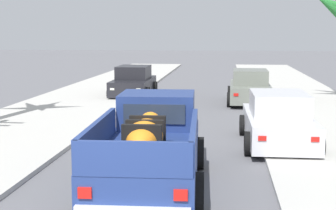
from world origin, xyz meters
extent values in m
cube|color=beige|center=(-5.07, 12.00, 0.06)|extent=(4.85, 60.00, 0.12)
cube|color=beige|center=(5.07, 12.00, 0.06)|extent=(4.85, 60.00, 0.12)
cube|color=silver|center=(-4.04, 12.00, 0.05)|extent=(0.16, 60.00, 0.10)
cube|color=silver|center=(4.04, 12.00, 0.05)|extent=(0.16, 60.00, 0.10)
cube|color=navy|center=(0.10, 4.12, 0.60)|extent=(2.14, 5.18, 0.80)
cube|color=navy|center=(0.03, 5.72, 1.40)|extent=(1.78, 1.57, 0.80)
cube|color=#283342|center=(0.07, 4.96, 1.42)|extent=(1.38, 0.12, 0.44)
cube|color=#283342|center=(0.00, 6.48, 1.42)|extent=(1.46, 0.12, 0.48)
cube|color=navy|center=(-0.77, 3.22, 1.28)|extent=(0.24, 3.30, 0.56)
cube|color=navy|center=(1.05, 3.30, 1.28)|extent=(0.24, 3.30, 0.56)
cube|color=navy|center=(0.21, 1.61, 1.28)|extent=(1.88, 0.18, 0.56)
cylinder|color=black|center=(-0.94, 5.60, 0.38)|extent=(0.29, 0.77, 0.76)
cylinder|color=black|center=(1.01, 5.69, 0.38)|extent=(0.29, 0.77, 0.76)
cylinder|color=black|center=(-0.81, 2.67, 0.38)|extent=(0.29, 0.77, 0.76)
cylinder|color=black|center=(1.14, 2.76, 0.38)|extent=(0.29, 0.77, 0.76)
cube|color=red|center=(-0.53, 1.52, 0.74)|extent=(0.22, 0.05, 0.18)
cube|color=red|center=(0.96, 1.58, 0.74)|extent=(0.22, 0.05, 0.18)
ellipsoid|color=orange|center=(0.14, 3.21, 1.30)|extent=(0.77, 1.73, 0.60)
sphere|color=orange|center=(0.10, 4.16, 1.38)|extent=(0.44, 0.44, 0.44)
cube|color=black|center=(0.16, 2.74, 1.30)|extent=(0.72, 0.15, 0.61)
cube|color=black|center=(0.14, 3.21, 1.30)|extent=(0.72, 0.15, 0.61)
cube|color=black|center=(0.12, 3.68, 1.30)|extent=(0.72, 0.15, 0.61)
cube|color=silver|center=(3.14, 8.41, 0.54)|extent=(1.84, 4.23, 0.72)
cube|color=silver|center=(3.14, 8.31, 1.22)|extent=(1.56, 2.13, 0.64)
cube|color=#283342|center=(3.12, 9.28, 1.20)|extent=(1.37, 0.11, 0.52)
cube|color=#283342|center=(3.16, 7.34, 1.20)|extent=(1.34, 0.11, 0.50)
cylinder|color=black|center=(2.21, 9.70, 0.32)|extent=(0.23, 0.64, 0.64)
cylinder|color=black|center=(4.01, 9.73, 0.32)|extent=(0.23, 0.64, 0.64)
cylinder|color=black|center=(2.26, 7.09, 0.32)|extent=(0.23, 0.64, 0.64)
cylinder|color=black|center=(4.06, 7.13, 0.32)|extent=(0.23, 0.64, 0.64)
cube|color=red|center=(2.54, 6.29, 0.64)|extent=(0.20, 0.04, 0.12)
cube|color=white|center=(2.48, 10.51, 0.61)|extent=(0.20, 0.04, 0.10)
cube|color=red|center=(3.81, 6.31, 0.64)|extent=(0.20, 0.04, 0.12)
cube|color=white|center=(3.71, 10.53, 0.61)|extent=(0.20, 0.04, 0.10)
cube|color=slate|center=(2.75, 16.80, 0.54)|extent=(1.83, 4.23, 0.72)
cube|color=slate|center=(2.75, 16.70, 1.22)|extent=(1.55, 2.12, 0.64)
cube|color=#283342|center=(2.76, 17.67, 1.20)|extent=(1.37, 0.10, 0.52)
cube|color=#283342|center=(2.73, 15.73, 1.20)|extent=(1.34, 0.10, 0.50)
cylinder|color=black|center=(1.87, 18.11, 0.32)|extent=(0.23, 0.64, 0.64)
cylinder|color=black|center=(3.67, 18.09, 0.32)|extent=(0.23, 0.64, 0.64)
cylinder|color=black|center=(1.83, 15.51, 0.32)|extent=(0.23, 0.64, 0.64)
cylinder|color=black|center=(3.63, 15.48, 0.32)|extent=(0.23, 0.64, 0.64)
cube|color=red|center=(2.08, 14.70, 0.64)|extent=(0.20, 0.04, 0.12)
cube|color=white|center=(2.17, 18.92, 0.61)|extent=(0.20, 0.04, 0.10)
cube|color=red|center=(3.35, 14.68, 0.64)|extent=(0.20, 0.04, 0.12)
cube|color=white|center=(3.40, 18.90, 0.61)|extent=(0.20, 0.04, 0.10)
cube|color=black|center=(-2.96, 18.48, 0.54)|extent=(1.79, 4.21, 0.72)
cube|color=black|center=(-2.96, 18.58, 1.22)|extent=(1.54, 2.11, 0.64)
cube|color=#283342|center=(-2.95, 17.61, 1.20)|extent=(1.37, 0.09, 0.52)
cube|color=#283342|center=(-2.97, 19.55, 1.20)|extent=(1.34, 0.09, 0.50)
cylinder|color=black|center=(-2.05, 17.19, 0.32)|extent=(0.22, 0.64, 0.64)
cylinder|color=black|center=(-3.85, 17.17, 0.32)|extent=(0.22, 0.64, 0.64)
cylinder|color=black|center=(-2.07, 19.79, 0.32)|extent=(0.22, 0.64, 0.64)
cylinder|color=black|center=(-3.87, 19.78, 0.32)|extent=(0.22, 0.64, 0.64)
cube|color=red|center=(-2.34, 20.60, 0.64)|extent=(0.20, 0.04, 0.12)
cube|color=white|center=(-2.33, 16.38, 0.61)|extent=(0.20, 0.04, 0.10)
cube|color=red|center=(-3.61, 20.59, 0.64)|extent=(0.20, 0.04, 0.12)
cube|color=white|center=(-3.56, 16.37, 0.61)|extent=(0.20, 0.04, 0.10)
cone|color=#23702D|center=(6.32, 17.51, 4.49)|extent=(1.89, 1.38, 1.20)
cone|color=#23702D|center=(6.14, 16.67, 4.28)|extent=(2.13, 1.34, 1.58)
camera|label=1|loc=(1.60, -5.60, 3.22)|focal=52.23mm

